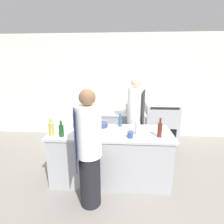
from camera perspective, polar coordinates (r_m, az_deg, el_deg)
ground_plane at (r=3.39m, az=-0.43°, el=-20.54°), size 16.00×16.00×0.00m
wall_back at (r=4.93m, az=1.41°, el=8.23°), size 8.00×0.06×2.80m
prep_counter at (r=3.16m, az=-0.44°, el=-13.91°), size 2.05×0.81×0.89m
pass_counter at (r=4.31m, az=-0.06°, el=-5.82°), size 1.60×0.57×0.89m
oven_range at (r=4.82m, az=15.61°, el=-3.34°), size 0.82×0.71×1.02m
chef_at_prep_near at (r=2.45m, az=-7.55°, el=-12.41°), size 0.39×0.38×1.69m
chef_at_stove at (r=3.65m, az=7.54°, el=-2.17°), size 0.36×0.35×1.77m
bottle_olive_oil at (r=2.96m, az=-19.21°, el=-5.11°), size 0.08×0.08×0.27m
bottle_vinegar at (r=2.86m, az=-16.21°, el=-5.73°), size 0.08×0.08×0.25m
bottle_wine at (r=3.20m, az=2.68°, el=-3.02°), size 0.06×0.06×0.24m
bottle_cooking_oil at (r=2.82m, az=15.33°, el=-5.50°), size 0.07×0.07×0.31m
bottle_sauce at (r=2.84m, az=8.29°, el=-5.06°), size 0.08×0.08×0.30m
bottle_water at (r=3.09m, az=-6.71°, el=-4.22°), size 0.08×0.08×0.18m
bowl_mixing_large at (r=3.27m, az=-10.65°, el=-4.01°), size 0.23×0.23×0.07m
bowl_prep_small at (r=2.77m, az=-9.62°, el=-7.40°), size 0.17×0.17×0.07m
bowl_ceramic_blue at (r=3.18m, az=-3.36°, el=-4.18°), size 0.22×0.22×0.08m
cup at (r=2.72m, az=5.97°, el=-7.43°), size 0.09×0.09×0.09m
stockpot at (r=4.23m, az=5.98°, el=1.50°), size 0.22×0.22×0.21m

